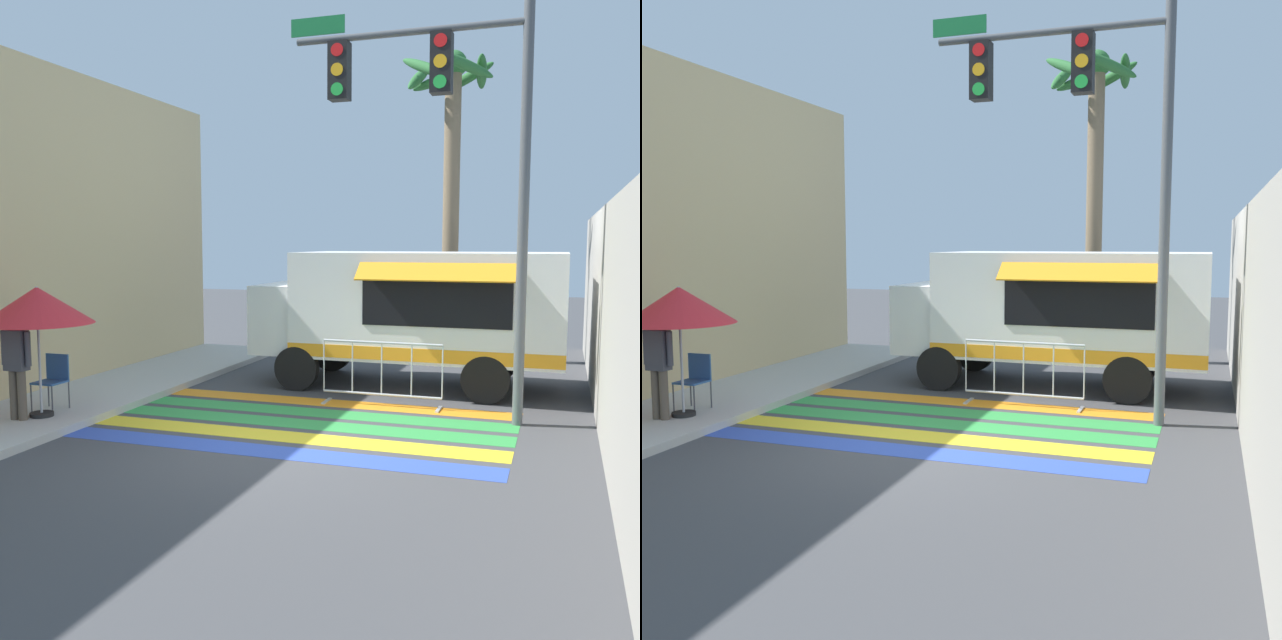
{
  "view_description": "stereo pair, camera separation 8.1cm",
  "coord_description": "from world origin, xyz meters",
  "views": [
    {
      "loc": [
        3.73,
        -8.8,
        2.8
      ],
      "look_at": [
        -0.31,
        3.05,
        1.44
      ],
      "focal_mm": 40.0,
      "sensor_mm": 36.0,
      "label": 1
    },
    {
      "loc": [
        3.81,
        -8.78,
        2.8
      ],
      "look_at": [
        -0.31,
        3.05,
        1.44
      ],
      "focal_mm": 40.0,
      "sensor_mm": 36.0,
      "label": 2
    }
  ],
  "objects": [
    {
      "name": "palm_tree",
      "position": [
        1.16,
        8.16,
        4.81
      ],
      "size": [
        2.26,
        2.4,
        7.19
      ],
      "color": "#7A664C",
      "rests_on": "ground_plane"
    },
    {
      "name": "ground_plane",
      "position": [
        0.0,
        0.0,
        0.0
      ],
      "size": [
        60.0,
        60.0,
        0.0
      ],
      "primitive_type": "plane",
      "color": "#424244"
    },
    {
      "name": "traffic_signal_pole",
      "position": [
        1.98,
        2.36,
        4.58
      ],
      "size": [
        3.78,
        0.29,
        6.4
      ],
      "color": "#515456",
      "rests_on": "ground_plane"
    },
    {
      "name": "food_truck",
      "position": [
        0.89,
        4.82,
        1.54
      ],
      "size": [
        5.87,
        2.84,
        2.62
      ],
      "color": "white",
      "rests_on": "ground_plane"
    },
    {
      "name": "barricade_front",
      "position": [
        0.85,
        2.94,
        0.56
      ],
      "size": [
        2.11,
        0.44,
        1.12
      ],
      "color": "#B7BABF",
      "rests_on": "ground_plane"
    },
    {
      "name": "crosswalk_painted",
      "position": [
        0.0,
        1.35,
        0.0
      ],
      "size": [
        6.4,
        3.6,
        0.01
      ],
      "color": "#334FB2",
      "rests_on": "ground_plane"
    },
    {
      "name": "folding_chair",
      "position": [
        -4.0,
        0.53,
        0.66
      ],
      "size": [
        0.43,
        0.43,
        0.88
      ],
      "rotation": [
        0.0,
        0.0,
        -0.2
      ],
      "color": "#4C4C51",
      "rests_on": "sidewalk_left"
    },
    {
      "name": "concrete_wall_right",
      "position": [
        4.41,
        3.0,
        1.69
      ],
      "size": [
        0.2,
        16.0,
        3.37
      ],
      "color": "#A39E93",
      "rests_on": "ground_plane"
    },
    {
      "name": "patio_umbrella",
      "position": [
        -3.85,
        0.05,
        1.85
      ],
      "size": [
        1.7,
        1.7,
        2.02
      ],
      "color": "black",
      "rests_on": "sidewalk_left"
    },
    {
      "name": "vendor_person",
      "position": [
        -4.03,
        -0.24,
        1.04
      ],
      "size": [
        0.53,
        0.21,
        1.62
      ],
      "rotation": [
        0.0,
        0.0,
        0.06
      ],
      "color": "brown",
      "rests_on": "sidewalk_left"
    }
  ]
}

